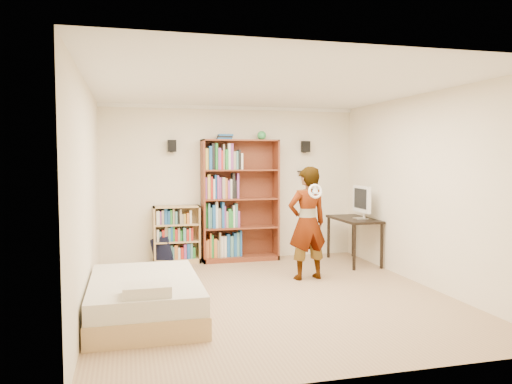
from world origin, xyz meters
TOP-DOWN VIEW (x-y plane):
  - ground at (0.00, 0.00)m, footprint 4.50×5.00m
  - room_shell at (0.00, 0.00)m, footprint 4.52×5.02m
  - crown_molding at (0.00, 0.00)m, footprint 4.50×5.00m
  - speaker_left at (-1.05, 2.40)m, footprint 0.14×0.12m
  - speaker_right at (1.35, 2.40)m, footprint 0.14×0.12m
  - wall_shelf at (1.35, 2.41)m, footprint 0.25×0.16m
  - tall_bookshelf at (0.11, 2.31)m, footprint 1.33×0.39m
  - low_bookshelf at (-0.99, 2.35)m, footprint 0.79×0.29m
  - computer_desk at (1.95, 1.61)m, footprint 0.57×1.13m
  - imac at (2.00, 1.48)m, footprint 0.12×0.56m
  - daybed at (-1.62, -0.48)m, footprint 1.22×1.87m
  - person at (0.78, 0.74)m, footprint 0.65×0.47m
  - wii_wheel at (0.78, 0.43)m, footprint 0.21×0.08m
  - navy_bag at (-1.23, 2.34)m, footprint 0.41×0.34m

SIDE VIEW (x-z plane):
  - ground at x=0.00m, z-range -0.01..0.01m
  - navy_bag at x=-1.23m, z-range 0.00..0.47m
  - daybed at x=-1.62m, z-range 0.00..0.55m
  - computer_desk at x=1.95m, z-range 0.00..0.77m
  - low_bookshelf at x=-0.99m, z-range 0.00..0.98m
  - person at x=0.78m, z-range 0.00..1.67m
  - imac at x=2.00m, z-range 0.77..1.33m
  - tall_bookshelf at x=0.11m, z-range 0.00..2.11m
  - wii_wheel at x=0.78m, z-range 1.22..1.43m
  - wall_shelf at x=1.35m, z-range 1.54..1.56m
  - room_shell at x=0.00m, z-range 0.41..3.12m
  - speaker_left at x=-1.05m, z-range 1.90..2.10m
  - speaker_right at x=1.35m, z-range 1.90..2.10m
  - crown_molding at x=0.00m, z-range 2.64..2.70m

